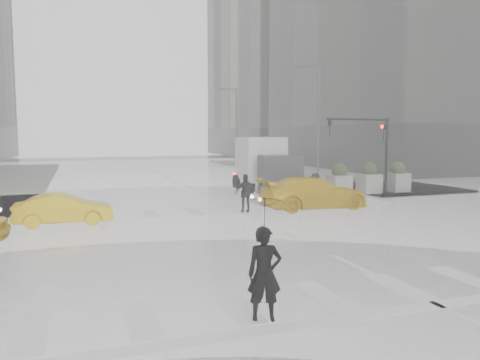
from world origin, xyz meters
name	(u,v)px	position (x,y,z in m)	size (l,w,h in m)	color
ground	(289,235)	(0.00, 0.00, 0.00)	(120.00, 120.00, 0.00)	black
sidewalk_ne	(410,175)	(19.50, 17.50, 0.07)	(35.00, 35.00, 0.15)	gray
building_ne_far	(304,57)	(29.00, 56.00, 16.27)	(26.05, 26.05, 36.00)	#AAA494
road_markings	(289,235)	(0.00, 0.00, 0.01)	(18.00, 48.00, 0.01)	silver
traffic_signal_pole	(372,140)	(9.01, 8.01, 3.22)	(4.45, 0.42, 4.50)	black
street_lamp_near	(317,116)	(10.87, 18.00, 4.95)	(2.15, 0.22, 9.00)	#59595B
street_lamp_far	(235,122)	(10.87, 38.00, 4.95)	(2.15, 0.22, 9.00)	#59595B
planter_west	(339,180)	(7.00, 8.20, 0.98)	(1.10, 1.10, 1.80)	gray
planter_mid	(369,179)	(9.00, 8.20, 0.98)	(1.10, 1.10, 1.80)	gray
planter_east	(398,178)	(11.00, 8.20, 0.98)	(1.10, 1.10, 1.80)	gray
pedestrian_black	(265,241)	(-3.75, -6.80, 1.57)	(1.17, 1.18, 2.43)	black
pedestrian_far_a	(246,193)	(0.17, 5.00, 0.89)	(1.04, 0.63, 1.77)	black
pedestrian_far_b	(315,188)	(4.54, 6.47, 0.78)	(1.01, 0.56, 1.57)	black
taxi_mid	(64,209)	(-7.64, 4.67, 0.62)	(1.30, 3.74, 1.23)	yellow
taxi_rear	(314,193)	(3.58, 4.85, 0.77)	(2.15, 4.67, 1.53)	yellow
box_truck	(265,163)	(3.88, 11.77, 1.80)	(2.38, 6.34, 3.37)	silver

